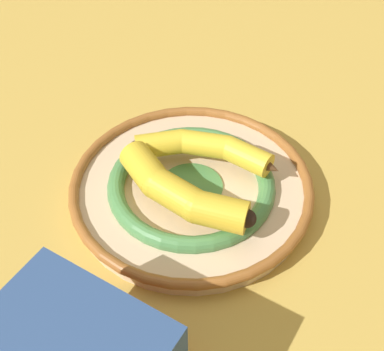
% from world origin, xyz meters
% --- Properties ---
extents(ground_plane, '(2.80, 2.80, 0.00)m').
position_xyz_m(ground_plane, '(0.00, 0.00, 0.00)').
color(ground_plane, gold).
extents(decorative_bowl, '(0.31, 0.31, 0.03)m').
position_xyz_m(decorative_bowl, '(-0.03, 0.00, 0.02)').
color(decorative_bowl, beige).
rests_on(decorative_bowl, ground_plane).
extents(banana_a, '(0.07, 0.19, 0.03)m').
position_xyz_m(banana_a, '(-0.07, 0.00, 0.05)').
color(banana_a, yellow).
rests_on(banana_a, decorative_bowl).
extents(banana_b, '(0.10, 0.19, 0.04)m').
position_xyz_m(banana_b, '(0.01, -0.00, 0.05)').
color(banana_b, gold).
rests_on(banana_b, decorative_bowl).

